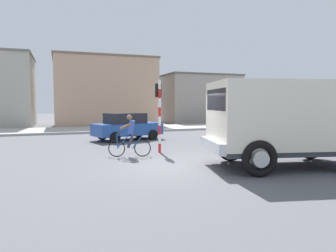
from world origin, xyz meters
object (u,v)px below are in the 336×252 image
cyclist (130,136)px  car_red_near (127,126)px  traffic_light_pole (159,106)px  truck_foreground (289,118)px

cyclist → car_red_near: size_ratio=0.40×
cyclist → traffic_light_pole: bearing=26.3°
truck_foreground → traffic_light_pole: (-3.18, 4.53, 0.40)m
truck_foreground → car_red_near: bearing=110.5°
traffic_light_pole → car_red_near: bearing=94.5°
cyclist → traffic_light_pole: (1.49, 0.73, 1.20)m
truck_foreground → cyclist: (-4.66, 3.80, -0.80)m
cyclist → car_red_near: bearing=79.2°
traffic_light_pole → car_red_near: traffic_light_pole is taller
truck_foreground → traffic_light_pole: traffic_light_pole is taller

